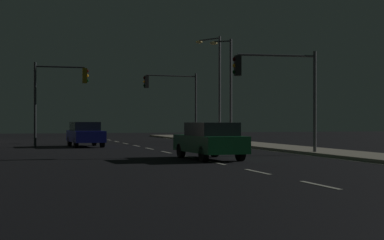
{
  "coord_description": "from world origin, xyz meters",
  "views": [
    {
      "loc": [
        -7.3,
        -4.07,
        1.64
      ],
      "look_at": [
        0.42,
        21.72,
        1.68
      ],
      "focal_mm": 53.9,
      "sensor_mm": 36.0,
      "label": 1
    }
  ],
  "objects_px": {
    "car": "(210,140)",
    "car_oncoming": "(85,134)",
    "street_lamp_median": "(228,81)",
    "traffic_light_far_center": "(59,88)",
    "traffic_light_mid_left": "(278,80)",
    "traffic_light_far_left": "(173,92)",
    "street_lamp_across_street": "(216,78)"
  },
  "relations": [
    {
      "from": "car",
      "to": "car_oncoming",
      "type": "relative_size",
      "value": 1.0
    },
    {
      "from": "car_oncoming",
      "to": "street_lamp_median",
      "type": "xyz_separation_m",
      "value": [
        10.06,
        1.25,
        3.66
      ]
    },
    {
      "from": "traffic_light_far_center",
      "to": "traffic_light_mid_left",
      "type": "distance_m",
      "value": 15.07
    },
    {
      "from": "traffic_light_far_left",
      "to": "car_oncoming",
      "type": "bearing_deg",
      "value": -137.85
    },
    {
      "from": "traffic_light_far_center",
      "to": "car_oncoming",
      "type": "bearing_deg",
      "value": 0.94
    },
    {
      "from": "traffic_light_far_left",
      "to": "traffic_light_far_center",
      "type": "height_order",
      "value": "traffic_light_far_left"
    },
    {
      "from": "traffic_light_mid_left",
      "to": "street_lamp_median",
      "type": "distance_m",
      "value": 13.2
    },
    {
      "from": "car_oncoming",
      "to": "street_lamp_median",
      "type": "distance_m",
      "value": 10.78
    },
    {
      "from": "traffic_light_far_left",
      "to": "traffic_light_mid_left",
      "type": "height_order",
      "value": "traffic_light_far_left"
    },
    {
      "from": "traffic_light_far_center",
      "to": "traffic_light_mid_left",
      "type": "bearing_deg",
      "value": -50.97
    },
    {
      "from": "car_oncoming",
      "to": "traffic_light_far_center",
      "type": "distance_m",
      "value": 3.31
    },
    {
      "from": "car_oncoming",
      "to": "street_lamp_across_street",
      "type": "relative_size",
      "value": 0.56
    },
    {
      "from": "traffic_light_far_center",
      "to": "street_lamp_across_street",
      "type": "xyz_separation_m",
      "value": [
        12.09,
        4.9,
        1.24
      ]
    },
    {
      "from": "car",
      "to": "street_lamp_median",
      "type": "bearing_deg",
      "value": 67.15
    },
    {
      "from": "car",
      "to": "car_oncoming",
      "type": "bearing_deg",
      "value": 105.27
    },
    {
      "from": "car_oncoming",
      "to": "traffic_light_mid_left",
      "type": "xyz_separation_m",
      "value": [
        7.84,
        -11.73,
        2.78
      ]
    },
    {
      "from": "car",
      "to": "street_lamp_across_street",
      "type": "height_order",
      "value": "street_lamp_across_street"
    },
    {
      "from": "car",
      "to": "traffic_light_mid_left",
      "type": "height_order",
      "value": "traffic_light_mid_left"
    },
    {
      "from": "street_lamp_median",
      "to": "traffic_light_far_center",
      "type": "bearing_deg",
      "value": -173.8
    },
    {
      "from": "car_oncoming",
      "to": "traffic_light_mid_left",
      "type": "bearing_deg",
      "value": -56.27
    },
    {
      "from": "traffic_light_far_center",
      "to": "street_lamp_across_street",
      "type": "relative_size",
      "value": 0.66
    },
    {
      "from": "traffic_light_far_center",
      "to": "traffic_light_far_left",
      "type": "bearing_deg",
      "value": 36.7
    },
    {
      "from": "traffic_light_mid_left",
      "to": "street_lamp_median",
      "type": "height_order",
      "value": "street_lamp_median"
    },
    {
      "from": "car_oncoming",
      "to": "traffic_light_mid_left",
      "type": "distance_m",
      "value": 14.38
    },
    {
      "from": "car_oncoming",
      "to": "street_lamp_median",
      "type": "relative_size",
      "value": 0.62
    },
    {
      "from": "traffic_light_far_left",
      "to": "traffic_light_far_center",
      "type": "bearing_deg",
      "value": -143.3
    },
    {
      "from": "car_oncoming",
      "to": "street_lamp_across_street",
      "type": "xyz_separation_m",
      "value": [
        10.44,
        4.87,
        4.11
      ]
    },
    {
      "from": "car_oncoming",
      "to": "traffic_light_far_left",
      "type": "relative_size",
      "value": 0.85
    },
    {
      "from": "car_oncoming",
      "to": "traffic_light_far_center",
      "type": "xyz_separation_m",
      "value": [
        -1.65,
        -0.03,
        2.87
      ]
    },
    {
      "from": "street_lamp_median",
      "to": "car",
      "type": "bearing_deg",
      "value": -112.85
    },
    {
      "from": "traffic_light_mid_left",
      "to": "traffic_light_far_center",
      "type": "bearing_deg",
      "value": 129.03
    },
    {
      "from": "car",
      "to": "street_lamp_across_street",
      "type": "bearing_deg",
      "value": 70.23
    }
  ]
}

